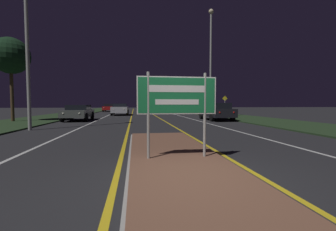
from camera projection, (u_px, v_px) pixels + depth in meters
name	position (u px, v px, depth m)	size (l,w,h in m)	color
ground_plane	(191.00, 181.00, 4.13)	(160.00, 160.00, 0.00)	#232326
median_island	(177.00, 160.00, 5.53)	(2.39, 9.39, 0.10)	#999993
verge_left	(49.00, 117.00, 22.49)	(5.00, 100.00, 0.08)	#23381E
verge_right	(229.00, 116.00, 25.28)	(5.00, 100.00, 0.08)	#23381E
centre_line_yellow_left	(132.00, 115.00, 28.62)	(0.12, 70.00, 0.01)	gold
centre_line_yellow_right	(154.00, 115.00, 29.03)	(0.12, 70.00, 0.01)	gold
lane_line_white_left	(109.00, 115.00, 28.21)	(0.12, 70.00, 0.01)	silver
lane_line_white_right	(175.00, 115.00, 29.44)	(0.12, 70.00, 0.01)	silver
edge_line_white_left	(84.00, 115.00, 27.77)	(0.10, 70.00, 0.01)	silver
edge_line_white_right	(197.00, 114.00, 29.88)	(0.10, 70.00, 0.01)	silver
highway_sign	(177.00, 99.00, 5.45)	(1.95, 0.07, 2.08)	#9E9E99
streetlight_left_near	(26.00, 7.00, 11.68)	(0.57, 0.57, 9.69)	#9E9E99
streetlight_right_near	(211.00, 53.00, 21.60)	(0.47, 0.47, 10.45)	#9E9E99
car_receding_0	(216.00, 111.00, 19.44)	(1.96, 4.75, 1.49)	black
car_receding_1	(162.00, 108.00, 32.72)	(1.85, 4.22, 1.39)	maroon
car_receding_2	(173.00, 108.00, 40.70)	(2.00, 4.50, 1.36)	#4C514C
car_receding_3	(164.00, 107.00, 52.26)	(1.90, 4.19, 1.49)	navy
car_approaching_0	(78.00, 112.00, 18.91)	(2.01, 4.28, 1.32)	#4C514C
car_approaching_1	(120.00, 109.00, 28.03)	(2.03, 4.71, 1.44)	#B7B7BC
car_approaching_2	(109.00, 107.00, 40.81)	(1.85, 4.78, 1.40)	maroon
warning_sign	(225.00, 104.00, 25.81)	(0.60, 0.06, 2.24)	#9E9E99
roadside_palm_left	(11.00, 56.00, 17.02)	(2.74, 2.74, 6.35)	#4C3823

